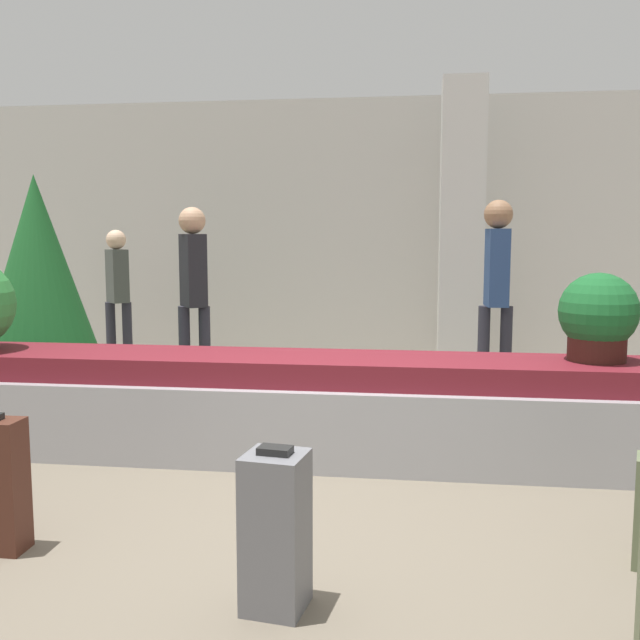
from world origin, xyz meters
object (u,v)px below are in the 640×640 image
decorated_tree (38,281)px  suitcase_3 (276,531)px  potted_plant_0 (598,317)px  traveler_1 (497,280)px  traveler_0 (193,283)px  pillar (461,229)px  traveler_2 (118,287)px

decorated_tree → suitcase_3: bearing=-49.2°
suitcase_3 → decorated_tree: (-2.82, 3.27, 0.79)m
potted_plant_0 → traveler_1: bearing=104.6°
traveler_0 → suitcase_3: bearing=167.7°
pillar → decorated_tree: (-3.85, -1.99, -0.48)m
traveler_0 → traveler_2: traveler_0 is taller
suitcase_3 → decorated_tree: 4.39m
traveler_0 → traveler_1: size_ratio=0.97×
suitcase_3 → traveler_1: size_ratio=0.37×
traveler_2 → traveler_1: bearing=-145.7°
pillar → traveler_0: (-2.56, -1.50, -0.51)m
traveler_2 → potted_plant_0: bearing=-162.7°
traveler_0 → decorated_tree: 1.38m
traveler_1 → decorated_tree: decorated_tree is taller
pillar → decorated_tree: pillar is taller
pillar → decorated_tree: bearing=-152.6°
pillar → traveler_0: size_ratio=1.78×
traveler_0 → traveler_2: 1.84m
potted_plant_0 → traveler_1: traveler_1 is taller
decorated_tree → potted_plant_0: bearing=-14.2°
suitcase_3 → traveler_2: 5.83m
potted_plant_0 → traveler_2: size_ratio=0.37×
suitcase_3 → potted_plant_0: 2.82m
potted_plant_0 → traveler_0: traveler_0 is taller
traveler_1 → traveler_2: traveler_1 is taller
suitcase_3 → traveler_0: size_ratio=0.38×
traveler_1 → traveler_2: (-4.13, 1.15, -0.19)m
potted_plant_0 → decorated_tree: (-4.56, 1.15, 0.13)m
potted_plant_0 → traveler_0: bearing=153.3°
traveler_0 → decorated_tree: (-1.29, -0.49, 0.04)m
traveler_0 → traveler_1: bearing=-121.7°
potted_plant_0 → suitcase_3: bearing=-129.4°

